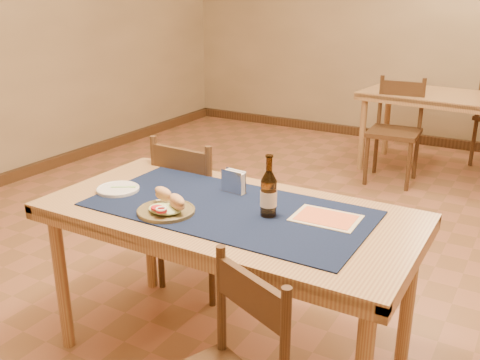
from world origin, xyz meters
The scene contains 13 objects.
room centered at (0.00, 0.00, 1.40)m, with size 6.04×7.04×2.84m.
main_table centered at (0.00, -0.80, 0.67)m, with size 1.60×0.80×0.75m.
placemat centered at (0.00, -0.80, 0.75)m, with size 1.20×0.60×0.01m, color #0F1737.
baseboard centered at (0.00, 0.00, 0.05)m, with size 6.00×7.00×0.10m.
back_table centered at (0.36, 2.48, 0.67)m, with size 1.63×0.93×0.75m.
chair_main_far centered at (-0.48, -0.33, 0.47)m, with size 0.44×0.44×0.91m.
chair_back_near centered at (-0.02, 2.07, 0.48)m, with size 0.45×0.45×0.92m.
sandwich_plate centered at (-0.19, -0.98, 0.78)m, with size 0.24×0.24×0.09m.
side_plate centered at (-0.55, -0.88, 0.76)m, with size 0.20×0.20×0.02m.
fork centered at (-0.52, -0.86, 0.77)m, with size 0.11×0.07×0.00m.
beer_bottle centered at (0.19, -0.79, 0.85)m, with size 0.07×0.07×0.26m.
napkin_holder centered at (-0.07, -0.63, 0.81)m, with size 0.12×0.06×0.11m.
menu_card centered at (0.40, -0.70, 0.76)m, with size 0.27×0.20×0.01m.
Camera 1 is at (1.10, -2.60, 1.63)m, focal length 40.00 mm.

